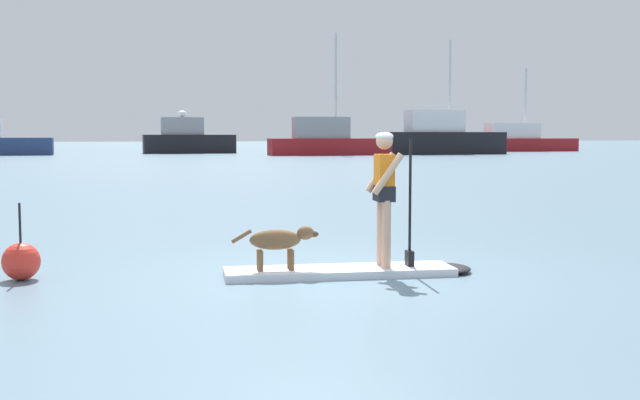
{
  "coord_description": "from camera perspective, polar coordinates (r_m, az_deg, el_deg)",
  "views": [
    {
      "loc": [
        -2.76,
        -9.64,
        1.82
      ],
      "look_at": [
        0.0,
        1.0,
        0.9
      ],
      "focal_mm": 44.01,
      "sensor_mm": 36.0,
      "label": 1
    }
  ],
  "objects": [
    {
      "name": "person_paddler",
      "position": [
        10.19,
        4.77,
        0.82
      ],
      "size": [
        0.62,
        0.5,
        1.75
      ],
      "color": "tan",
      "rests_on": "paddleboard"
    },
    {
      "name": "dog",
      "position": [
        10.0,
        -2.98,
        -2.97
      ],
      "size": [
        1.12,
        0.27,
        0.55
      ],
      "color": "brown",
      "rests_on": "paddleboard"
    },
    {
      "name": "marker_buoy",
      "position": [
        10.52,
        -20.91,
        -4.18
      ],
      "size": [
        0.47,
        0.47,
        0.97
      ],
      "color": "red",
      "rests_on": "ground_plane"
    },
    {
      "name": "paddleboard",
      "position": [
        10.23,
        2.66,
        -5.19
      ],
      "size": [
        3.3,
        0.97,
        0.1
      ],
      "color": "silver",
      "rests_on": "ground_plane"
    },
    {
      "name": "moored_boat_starboard",
      "position": [
        77.46,
        -9.6,
        4.36
      ],
      "size": [
        8.86,
        2.78,
        4.13
      ],
      "color": "black",
      "rests_on": "ground_plane"
    },
    {
      "name": "ground_plane",
      "position": [
        10.19,
        1.42,
        -5.5
      ],
      "size": [
        400.0,
        400.0,
        0.0
      ],
      "primitive_type": "plane",
      "color": "slate"
    },
    {
      "name": "moored_boat_port",
      "position": [
        88.62,
        14.16,
        4.2
      ],
      "size": [
        12.49,
        3.55,
        9.0
      ],
      "color": "maroon",
      "rests_on": "ground_plane"
    },
    {
      "name": "moored_boat_far_starboard",
      "position": [
        73.66,
        8.8,
        4.51
      ],
      "size": [
        11.9,
        3.46,
        10.52
      ],
      "color": "black",
      "rests_on": "ground_plane"
    },
    {
      "name": "moored_boat_outer",
      "position": [
        69.45,
        0.53,
        4.33
      ],
      "size": [
        10.86,
        2.61,
        10.72
      ],
      "color": "maroon",
      "rests_on": "ground_plane"
    }
  ]
}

